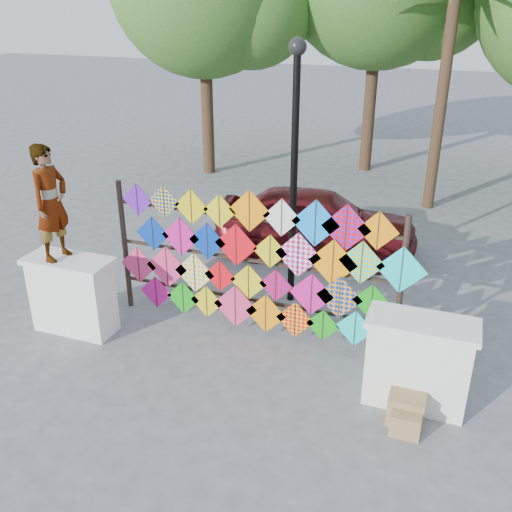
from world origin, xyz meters
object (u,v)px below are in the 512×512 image
at_px(sedan, 316,221).
at_px(lamppost, 295,153).
at_px(kite_rack, 257,265).
at_px(vendor_woman, 51,203).

distance_m(sedan, lamppost, 2.92).
xyz_separation_m(kite_rack, lamppost, (0.17, 1.28, 1.47)).
bearing_deg(vendor_woman, lamppost, -50.74).
height_order(vendor_woman, lamppost, lamppost).
bearing_deg(lamppost, sedan, 93.30).
bearing_deg(kite_rack, vendor_woman, -162.73).
bearing_deg(sedan, vendor_woman, 136.94).
xyz_separation_m(vendor_woman, lamppost, (3.15, 2.20, 0.51)).
bearing_deg(kite_rack, sedan, 89.18).
xyz_separation_m(kite_rack, sedan, (0.05, 3.42, -0.51)).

